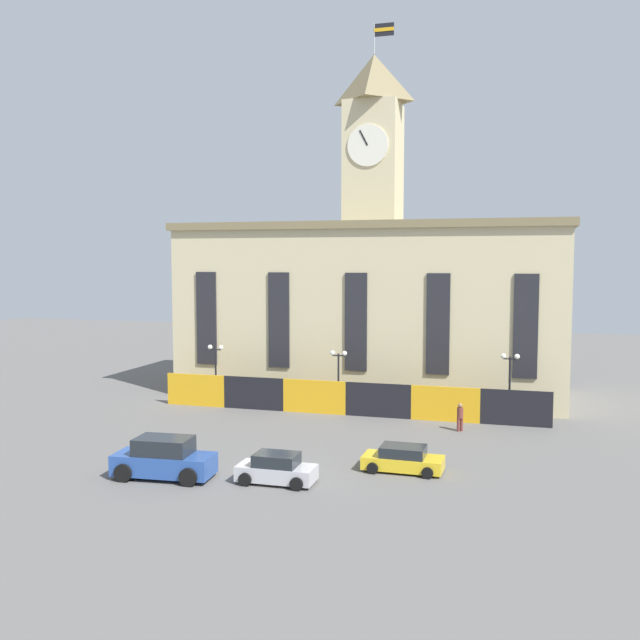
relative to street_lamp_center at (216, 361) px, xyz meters
The scene contains 10 objects.
ground_plane 19.28m from the street_lamp_center, 56.43° to the right, with size 160.00×160.00×0.00m, color #605E5B.
civic_building 13.95m from the street_lamp_center, 37.62° to the left, with size 31.20×12.28×29.97m.
banner_fence 10.75m from the street_lamp_center, ahead, with size 28.21×0.12×2.41m.
street_lamp_center is the anchor object (origin of this frame).
street_lamp_left 9.72m from the street_lamp_center, ahead, with size 1.26×0.36×4.52m.
street_lamp_right 21.78m from the street_lamp_center, ahead, with size 1.26×0.36×4.74m.
car_yellow_coupe 21.44m from the street_lamp_center, 38.18° to the right, with size 4.23×2.17×1.35m.
car_blue_van 18.63m from the street_lamp_center, 73.62° to the right, with size 5.24×2.69×2.10m.
car_silver_hatch 20.33m from the street_lamp_center, 56.94° to the right, with size 3.91×2.04×1.50m.
pedestrian 19.25m from the street_lamp_center, 10.39° to the right, with size 0.56×0.56×1.84m.
Camera 1 is at (12.29, -33.77, 11.13)m, focal length 40.00 mm.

